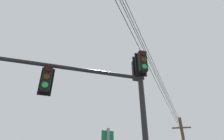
% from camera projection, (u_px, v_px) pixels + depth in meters
% --- Properties ---
extents(signal_mast_assembly, '(3.24, 6.19, 6.53)m').
position_uv_depth(signal_mast_assembly, '(112.00, 94.00, 7.10)').
color(signal_mast_assembly, black).
rests_on(signal_mast_assembly, ground).
extents(overhead_wire_span, '(33.62, 8.28, 1.61)m').
position_uv_depth(overhead_wire_span, '(124.00, 7.00, 7.78)').
color(overhead_wire_span, black).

